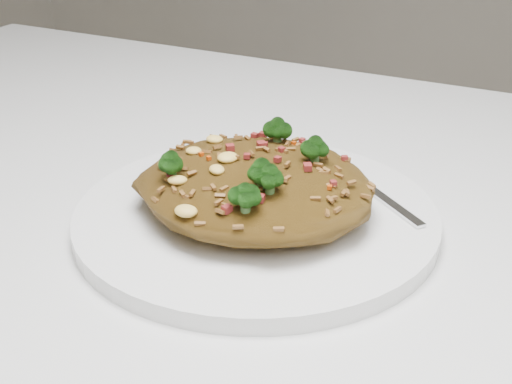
% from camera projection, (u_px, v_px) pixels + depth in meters
% --- Properties ---
extents(dining_table, '(1.20, 0.80, 0.75)m').
position_uv_depth(dining_table, '(203.00, 278.00, 0.67)').
color(dining_table, silver).
rests_on(dining_table, ground).
extents(plate, '(0.29, 0.29, 0.01)m').
position_uv_depth(plate, '(256.00, 217.00, 0.57)').
color(plate, white).
rests_on(plate, dining_table).
extents(fried_rice, '(0.19, 0.17, 0.06)m').
position_uv_depth(fried_rice, '(256.00, 177.00, 0.55)').
color(fried_rice, brown).
rests_on(fried_rice, plate).
extents(fork, '(0.14, 0.11, 0.00)m').
position_uv_depth(fork, '(369.00, 188.00, 0.60)').
color(fork, silver).
rests_on(fork, plate).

